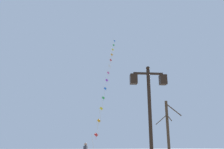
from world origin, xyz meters
TOP-DOWN VIEW (x-y plane):
  - twin_lantern_lamp_post at (1.66, 6.53)m, footprint 1.49×0.28m
  - kite_train at (1.39, 27.18)m, footprint 3.98×18.44m
  - bare_tree at (5.14, 15.14)m, footprint 2.11×1.06m

SIDE VIEW (x-z plane):
  - bare_tree at x=5.14m, z-range 0.10..4.91m
  - twin_lantern_lamp_post at x=1.66m, z-range 0.91..5.56m
  - kite_train at x=1.39m, z-range 0.30..19.82m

